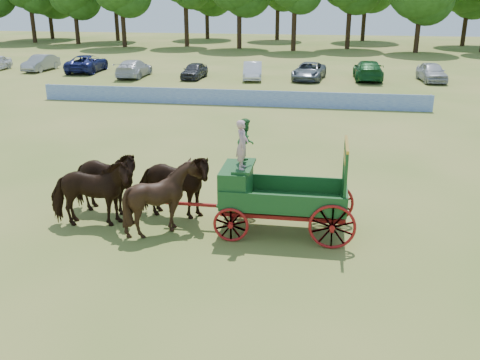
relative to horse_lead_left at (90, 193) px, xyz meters
name	(u,v)px	position (x,y,z in m)	size (l,w,h in m)	color
ground	(166,209)	(1.90, 1.75, -1.14)	(160.00, 160.00, 0.00)	olive
horse_lead_left	(90,193)	(0.00, 0.00, 0.00)	(1.23, 2.70, 2.28)	black
horse_lead_right	(104,182)	(0.00, 1.10, 0.00)	(1.23, 2.70, 2.28)	black
horse_wheel_left	(163,198)	(2.40, 0.00, 0.00)	(1.84, 2.07, 2.28)	black
horse_wheel_right	(173,186)	(2.40, 1.10, 0.00)	(1.23, 2.70, 2.28)	black
farm_dray	(261,184)	(5.39, 0.57, 0.41)	(6.00, 2.00, 3.63)	#A21A10
sponsor_banner	(229,97)	(0.90, 19.75, -0.61)	(26.00, 0.08, 1.05)	#1F43AC
parked_cars	(225,68)	(-1.64, 31.80, -0.39)	(47.03, 7.86, 1.63)	silver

